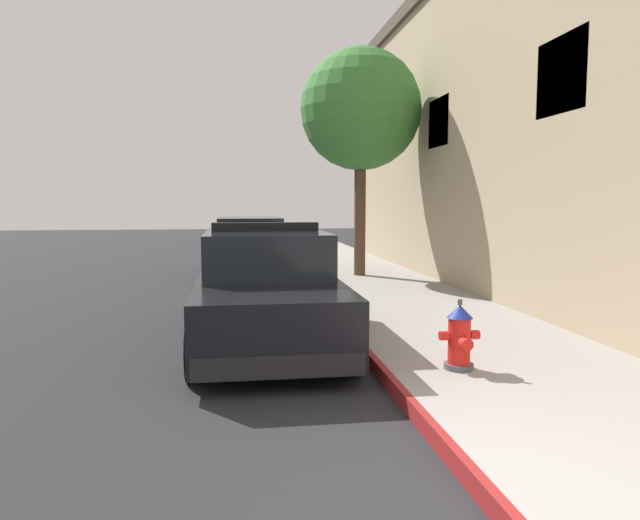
{
  "coord_description": "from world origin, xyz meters",
  "views": [
    {
      "loc": [
        -1.62,
        -3.0,
        1.97
      ],
      "look_at": [
        -0.23,
        6.61,
        1.0
      ],
      "focal_mm": 32.83,
      "sensor_mm": 36.0,
      "label": 1
    }
  ],
  "objects_px": {
    "street_tree": "(361,110)",
    "parked_car_silver_ahead": "(250,248)",
    "fire_hydrant": "(460,337)",
    "police_cruiser": "(266,289)"
  },
  "relations": [
    {
      "from": "fire_hydrant",
      "to": "street_tree",
      "type": "relative_size",
      "value": 0.14
    },
    {
      "from": "police_cruiser",
      "to": "street_tree",
      "type": "bearing_deg",
      "value": 66.16
    },
    {
      "from": "fire_hydrant",
      "to": "parked_car_silver_ahead",
      "type": "bearing_deg",
      "value": 101.7
    },
    {
      "from": "parked_car_silver_ahead",
      "to": "street_tree",
      "type": "xyz_separation_m",
      "value": [
        2.65,
        -1.48,
        3.42
      ]
    },
    {
      "from": "parked_car_silver_ahead",
      "to": "fire_hydrant",
      "type": "height_order",
      "value": "parked_car_silver_ahead"
    },
    {
      "from": "police_cruiser",
      "to": "parked_car_silver_ahead",
      "type": "bearing_deg",
      "value": 90.32
    },
    {
      "from": "police_cruiser",
      "to": "parked_car_silver_ahead",
      "type": "distance_m",
      "value": 7.39
    },
    {
      "from": "street_tree",
      "to": "police_cruiser",
      "type": "bearing_deg",
      "value": -113.84
    },
    {
      "from": "street_tree",
      "to": "parked_car_silver_ahead",
      "type": "bearing_deg",
      "value": 150.89
    },
    {
      "from": "police_cruiser",
      "to": "street_tree",
      "type": "height_order",
      "value": "street_tree"
    }
  ]
}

